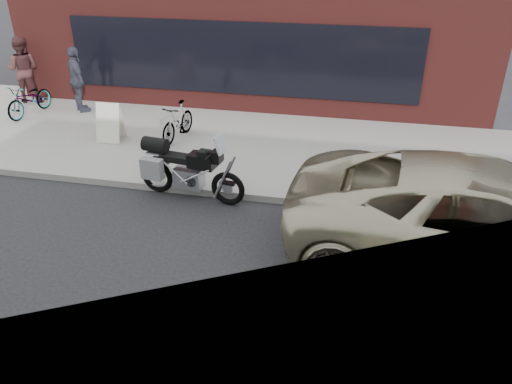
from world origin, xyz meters
name	(u,v)px	position (x,y,z in m)	size (l,w,h in m)	color
ground	(223,348)	(0.00, 0.00, 0.00)	(120.00, 120.00, 0.00)	black
near_sidewalk	(297,145)	(0.00, 7.00, 0.07)	(44.00, 6.00, 0.15)	gray
storefront	(272,12)	(-2.00, 13.98, 2.25)	(14.00, 10.07, 4.50)	#571E1C
motorcycle	(183,169)	(-1.90, 3.90, 0.63)	(2.31, 0.76, 1.46)	black
minivan	(488,222)	(3.59, 2.60, 0.87)	(2.90, 6.28, 1.75)	tan
bicycle_front	(29,99)	(-7.80, 7.47, 0.60)	(0.60, 1.73, 0.91)	gray
bicycle_rear	(178,121)	(-3.00, 6.57, 0.62)	(0.44, 1.56, 0.94)	gray
sandwich_sign	(110,122)	(-4.63, 6.15, 0.64)	(0.62, 0.57, 0.97)	silver
cafe_patron_left	(23,70)	(-8.65, 8.60, 1.13)	(0.95, 0.74, 1.96)	#482626
cafe_patron_right	(77,80)	(-6.54, 8.04, 1.08)	(1.09, 0.46, 1.87)	#3B3C4B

